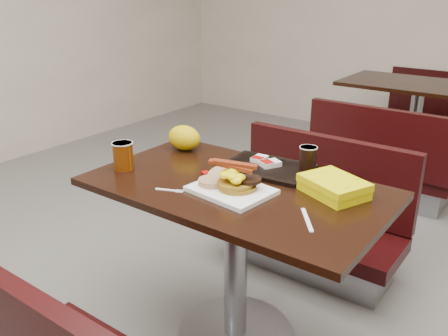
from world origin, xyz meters
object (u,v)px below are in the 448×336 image
Objects in this scene: bench_far_s at (385,152)px; coffee_cup_far at (308,158)px; paper_bag at (184,138)px; table_far at (414,128)px; pancake_stack at (237,185)px; knife at (307,220)px; bench_near_n at (310,210)px; table_near at (236,265)px; fork at (165,190)px; coffee_cup_near at (123,156)px; clamshell at (334,187)px; platter at (231,190)px; bench_far_n at (435,113)px; tray at (267,168)px; hashbrown_sleeve_left at (259,159)px; hashbrown_sleeve_right at (270,164)px.

coffee_cup_far is (0.17, -1.61, 0.46)m from bench_far_s.
paper_bag is (-0.46, -1.69, 0.45)m from bench_far_s.
table_far is 2.69m from pancake_stack.
bench_near_n is at bearing 167.62° from knife.
table_near is 1.20× the size of bench_near_n.
fork is at bearing -102.06° from bench_near_n.
fork is at bearing -11.78° from coffee_cup_near.
table_near is 0.56m from clamshell.
platter reaches higher than bench_far_s.
knife is at bearing -21.36° from paper_bag.
bench_near_n is 0.80m from paper_bag.
bench_far_n is 3.15m from paper_bag.
fork is 0.67× the size of paper_bag.
coffee_cup_far is 0.41× the size of clamshell.
clamshell is (0.33, 0.22, 0.02)m from platter.
tray is at bearing 87.17° from table_near.
tray reaches higher than fork.
paper_bag reaches higher than knife.
coffee_cup_far reaches higher than platter.
table_far is at bearing 90.00° from bench_near_n.
coffee_cup_near is at bearing -140.83° from hashbrown_sleeve_left.
hashbrown_sleeve_left is at bearing 107.27° from pancake_stack.
hashbrown_sleeve_left is at bearing -96.31° from bench_near_n.
tray is (-0.04, 0.28, -0.02)m from pancake_stack.
bench_far_s is at bearing 62.45° from fork.
paper_bag is at bearing 83.84° from coffee_cup_near.
bench_near_n is 1.00× the size of bench_far_n.
bench_near_n is at bearing 120.45° from hashbrown_sleeve_right.
hashbrown_sleeve_right is at bearing 41.25° from fork.
paper_bag is (-0.41, -0.04, 0.03)m from hashbrown_sleeve_left.
table_far is at bearing 79.75° from coffee_cup_near.
table_near is 0.46m from hashbrown_sleeve_right.
bench_near_n is at bearing 55.65° from fork.
bench_far_n is at bearing 90.00° from table_far.
coffee_cup_near reaches higher than platter.
bench_far_n is at bearing 81.80° from coffee_cup_near.
paper_bag reaches higher than bench_near_n.
platter is (0.03, -2.67, 0.38)m from table_far.
clamshell is at bearing 10.48° from fork.
platter is 0.39m from coffee_cup_far.
pancake_stack reaches higher than bench_far_s.
hashbrown_sleeve_left is at bearing 146.68° from tray.
table_near is 0.54m from knife.
clamshell is at bearing -57.60° from bench_near_n.
tray is at bearing -88.72° from bench_near_n.
platter is 4.03× the size of hashbrown_sleeve_left.
table_near is at bearing 16.32° from coffee_cup_near.
coffee_cup_near reaches higher than clamshell.
bench_far_n is at bearing 90.00° from bench_near_n.
hashbrown_sleeve_right is (0.01, 0.01, 0.02)m from tray.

